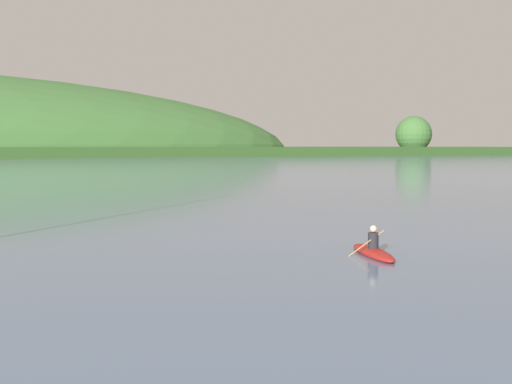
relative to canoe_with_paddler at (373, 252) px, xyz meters
The scene contains 1 object.
canoe_with_paddler is the anchor object (origin of this frame).
Camera 1 is at (-14.09, 5.04, 3.31)m, focal length 50.14 mm.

